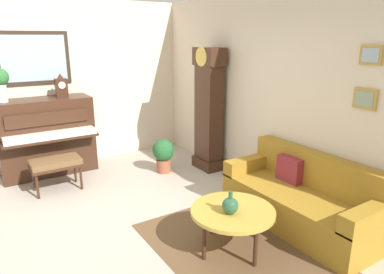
{
  "coord_description": "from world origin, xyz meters",
  "views": [
    {
      "loc": [
        3.63,
        -1.18,
        2.18
      ],
      "look_at": [
        -0.17,
        1.27,
        0.88
      ],
      "focal_mm": 32.73,
      "sensor_mm": 36.0,
      "label": 1
    }
  ],
  "objects_px": {
    "potted_plant": "(163,153)",
    "piano_bench": "(56,164)",
    "green_jug": "(230,205)",
    "mantel_clock": "(61,87)",
    "piano": "(47,136)",
    "flower_vase": "(0,81)",
    "couch": "(302,199)",
    "coffee_table": "(233,212)",
    "grandfather_clock": "(209,113)"
  },
  "relations": [
    {
      "from": "flower_vase",
      "to": "potted_plant",
      "type": "xyz_separation_m",
      "value": [
        1.0,
        2.15,
        -1.23
      ]
    },
    {
      "from": "piano",
      "to": "piano_bench",
      "type": "xyz_separation_m",
      "value": [
        0.8,
        -0.05,
        -0.22
      ]
    },
    {
      "from": "piano",
      "to": "coffee_table",
      "type": "relative_size",
      "value": 1.64
    },
    {
      "from": "couch",
      "to": "green_jug",
      "type": "relative_size",
      "value": 7.92
    },
    {
      "from": "piano",
      "to": "potted_plant",
      "type": "distance_m",
      "value": 1.91
    },
    {
      "from": "grandfather_clock",
      "to": "coffee_table",
      "type": "xyz_separation_m",
      "value": [
        2.1,
        -1.18,
        -0.54
      ]
    },
    {
      "from": "flower_vase",
      "to": "potted_plant",
      "type": "relative_size",
      "value": 1.04
    },
    {
      "from": "couch",
      "to": "flower_vase",
      "type": "height_order",
      "value": "flower_vase"
    },
    {
      "from": "piano",
      "to": "grandfather_clock",
      "type": "relative_size",
      "value": 0.71
    },
    {
      "from": "piano_bench",
      "to": "coffee_table",
      "type": "height_order",
      "value": "piano_bench"
    },
    {
      "from": "coffee_table",
      "to": "green_jug",
      "type": "height_order",
      "value": "green_jug"
    },
    {
      "from": "flower_vase",
      "to": "potted_plant",
      "type": "height_order",
      "value": "flower_vase"
    },
    {
      "from": "piano_bench",
      "to": "mantel_clock",
      "type": "distance_m",
      "value": 1.33
    },
    {
      "from": "piano",
      "to": "flower_vase",
      "type": "bearing_deg",
      "value": -89.77
    },
    {
      "from": "piano_bench",
      "to": "mantel_clock",
      "type": "relative_size",
      "value": 1.84
    },
    {
      "from": "potted_plant",
      "to": "coffee_table",
      "type": "bearing_deg",
      "value": -10.61
    },
    {
      "from": "green_jug",
      "to": "grandfather_clock",
      "type": "bearing_deg",
      "value": 149.8
    },
    {
      "from": "grandfather_clock",
      "to": "couch",
      "type": "xyz_separation_m",
      "value": [
        2.13,
        -0.14,
        -0.65
      ]
    },
    {
      "from": "couch",
      "to": "flower_vase",
      "type": "xyz_separation_m",
      "value": [
        -3.37,
        -2.75,
        1.24
      ]
    },
    {
      "from": "piano",
      "to": "potted_plant",
      "type": "height_order",
      "value": "piano"
    },
    {
      "from": "potted_plant",
      "to": "piano_bench",
      "type": "bearing_deg",
      "value": -97.0
    },
    {
      "from": "couch",
      "to": "grandfather_clock",
      "type": "bearing_deg",
      "value": 176.33
    },
    {
      "from": "grandfather_clock",
      "to": "potted_plant",
      "type": "height_order",
      "value": "grandfather_clock"
    },
    {
      "from": "piano_bench",
      "to": "flower_vase",
      "type": "distance_m",
      "value": 1.48
    },
    {
      "from": "piano_bench",
      "to": "grandfather_clock",
      "type": "relative_size",
      "value": 0.34
    },
    {
      "from": "piano",
      "to": "green_jug",
      "type": "relative_size",
      "value": 6.0
    },
    {
      "from": "piano_bench",
      "to": "potted_plant",
      "type": "xyz_separation_m",
      "value": [
        0.2,
        1.65,
        -0.08
      ]
    },
    {
      "from": "grandfather_clock",
      "to": "mantel_clock",
      "type": "distance_m",
      "value": 2.42
    },
    {
      "from": "coffee_table",
      "to": "piano",
      "type": "bearing_deg",
      "value": -160.81
    },
    {
      "from": "couch",
      "to": "coffee_table",
      "type": "xyz_separation_m",
      "value": [
        -0.03,
        -1.04,
        0.11
      ]
    },
    {
      "from": "couch",
      "to": "potted_plant",
      "type": "bearing_deg",
      "value": -165.81
    },
    {
      "from": "piano",
      "to": "mantel_clock",
      "type": "height_order",
      "value": "mantel_clock"
    },
    {
      "from": "grandfather_clock",
      "to": "couch",
      "type": "height_order",
      "value": "grandfather_clock"
    },
    {
      "from": "piano_bench",
      "to": "flower_vase",
      "type": "bearing_deg",
      "value": -148.02
    },
    {
      "from": "mantel_clock",
      "to": "green_jug",
      "type": "xyz_separation_m",
      "value": [
        3.39,
        0.78,
        -0.87
      ]
    },
    {
      "from": "coffee_table",
      "to": "flower_vase",
      "type": "distance_m",
      "value": 3.92
    },
    {
      "from": "grandfather_clock",
      "to": "green_jug",
      "type": "distance_m",
      "value": 2.52
    },
    {
      "from": "mantel_clock",
      "to": "flower_vase",
      "type": "height_order",
      "value": "flower_vase"
    },
    {
      "from": "piano_bench",
      "to": "green_jug",
      "type": "bearing_deg",
      "value": 23.74
    },
    {
      "from": "grandfather_clock",
      "to": "mantel_clock",
      "type": "height_order",
      "value": "grandfather_clock"
    },
    {
      "from": "piano",
      "to": "green_jug",
      "type": "height_order",
      "value": "piano"
    },
    {
      "from": "flower_vase",
      "to": "potted_plant",
      "type": "distance_m",
      "value": 2.67
    },
    {
      "from": "grandfather_clock",
      "to": "couch",
      "type": "relative_size",
      "value": 1.07
    },
    {
      "from": "flower_vase",
      "to": "green_jug",
      "type": "relative_size",
      "value": 2.42
    },
    {
      "from": "couch",
      "to": "green_jug",
      "type": "xyz_separation_m",
      "value": [
        0.02,
        -1.11,
        0.23
      ]
    },
    {
      "from": "piano_bench",
      "to": "couch",
      "type": "distance_m",
      "value": 3.42
    },
    {
      "from": "piano",
      "to": "green_jug",
      "type": "distance_m",
      "value": 3.56
    },
    {
      "from": "couch",
      "to": "mantel_clock",
      "type": "xyz_separation_m",
      "value": [
        -3.37,
        -1.9,
        1.1
      ]
    },
    {
      "from": "flower_vase",
      "to": "green_jug",
      "type": "xyz_separation_m",
      "value": [
        3.39,
        1.64,
        -1.01
      ]
    },
    {
      "from": "grandfather_clock",
      "to": "green_jug",
      "type": "bearing_deg",
      "value": -30.2
    }
  ]
}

